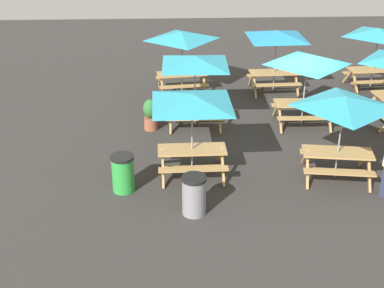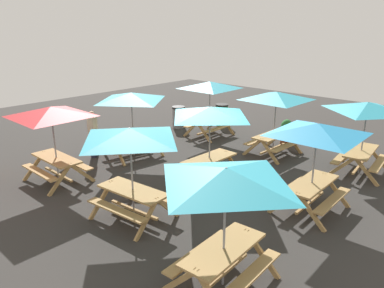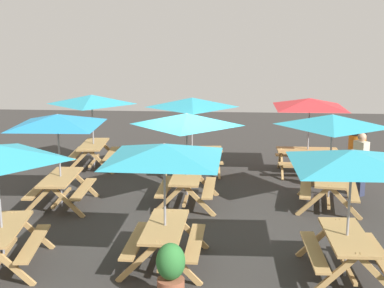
{
  "view_description": "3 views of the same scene",
  "coord_description": "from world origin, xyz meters",
  "px_view_note": "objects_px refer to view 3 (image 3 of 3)",
  "views": [
    {
      "loc": [
        -4.07,
        -15.58,
        7.06
      ],
      "look_at": [
        -3.51,
        -3.07,
        0.9
      ],
      "focal_mm": 50.0,
      "sensor_mm": 36.0,
      "label": 1
    },
    {
      "loc": [
        8.15,
        6.78,
        4.57
      ],
      "look_at": [
        -0.13,
        -0.92,
        0.9
      ],
      "focal_mm": 35.0,
      "sensor_mm": 36.0,
      "label": 2
    },
    {
      "loc": [
        -12.46,
        -1.04,
        4.31
      ],
      "look_at": [
        3.12,
        0.16,
        0.9
      ],
      "focal_mm": 50.0,
      "sensor_mm": 36.0,
      "label": 3
    }
  ],
  "objects_px": {
    "picnic_table_6": "(332,127)",
    "trash_bin_orange": "(357,146)",
    "picnic_table_5": "(187,126)",
    "picnic_table_1": "(192,108)",
    "person_standing": "(360,162)",
    "picnic_table_4": "(164,161)",
    "picnic_table_0": "(352,167)",
    "potted_plant_0": "(171,272)",
    "picnic_table_7": "(92,105)",
    "picnic_table_2": "(58,127)",
    "picnic_table_8": "(310,109)"
  },
  "relations": [
    {
      "from": "picnic_table_6",
      "to": "trash_bin_orange",
      "type": "height_order",
      "value": "picnic_table_6"
    },
    {
      "from": "trash_bin_orange",
      "to": "picnic_table_5",
      "type": "bearing_deg",
      "value": 133.04
    },
    {
      "from": "picnic_table_1",
      "to": "picnic_table_6",
      "type": "distance_m",
      "value": 4.57
    },
    {
      "from": "person_standing",
      "to": "picnic_table_4",
      "type": "bearing_deg",
      "value": 102.47
    },
    {
      "from": "picnic_table_0",
      "to": "picnic_table_4",
      "type": "bearing_deg",
      "value": 84.69
    },
    {
      "from": "picnic_table_1",
      "to": "picnic_table_6",
      "type": "height_order",
      "value": "same"
    },
    {
      "from": "trash_bin_orange",
      "to": "potted_plant_0",
      "type": "relative_size",
      "value": 0.98
    },
    {
      "from": "picnic_table_7",
      "to": "picnic_table_6",
      "type": "bearing_deg",
      "value": -120.0
    },
    {
      "from": "picnic_table_0",
      "to": "potted_plant_0",
      "type": "height_order",
      "value": "picnic_table_0"
    },
    {
      "from": "picnic_table_2",
      "to": "person_standing",
      "type": "bearing_deg",
      "value": -81.06
    },
    {
      "from": "picnic_table_1",
      "to": "picnic_table_4",
      "type": "relative_size",
      "value": 0.83
    },
    {
      "from": "picnic_table_6",
      "to": "person_standing",
      "type": "xyz_separation_m",
      "value": [
        1.01,
        -0.96,
        -1.1
      ]
    },
    {
      "from": "picnic_table_6",
      "to": "picnic_table_7",
      "type": "distance_m",
      "value": 7.46
    },
    {
      "from": "picnic_table_6",
      "to": "person_standing",
      "type": "bearing_deg",
      "value": -35.16
    },
    {
      "from": "picnic_table_7",
      "to": "picnic_table_5",
      "type": "bearing_deg",
      "value": -140.25
    },
    {
      "from": "trash_bin_orange",
      "to": "potted_plant_0",
      "type": "distance_m",
      "value": 10.92
    },
    {
      "from": "picnic_table_5",
      "to": "potted_plant_0",
      "type": "height_order",
      "value": "picnic_table_5"
    },
    {
      "from": "picnic_table_2",
      "to": "picnic_table_8",
      "type": "xyz_separation_m",
      "value": [
        3.45,
        -6.41,
        0.0
      ]
    },
    {
      "from": "person_standing",
      "to": "trash_bin_orange",
      "type": "bearing_deg",
      "value": -44.15
    },
    {
      "from": "picnic_table_1",
      "to": "trash_bin_orange",
      "type": "bearing_deg",
      "value": -165.97
    },
    {
      "from": "picnic_table_7",
      "to": "picnic_table_2",
      "type": "bearing_deg",
      "value": 178.64
    },
    {
      "from": "picnic_table_1",
      "to": "picnic_table_2",
      "type": "distance_m",
      "value": 4.45
    },
    {
      "from": "picnic_table_2",
      "to": "picnic_table_7",
      "type": "distance_m",
      "value": 3.76
    },
    {
      "from": "picnic_table_7",
      "to": "trash_bin_orange",
      "type": "xyz_separation_m",
      "value": [
        1.46,
        -8.42,
        -1.49
      ]
    },
    {
      "from": "person_standing",
      "to": "picnic_table_6",
      "type": "bearing_deg",
      "value": 103.87
    },
    {
      "from": "picnic_table_5",
      "to": "person_standing",
      "type": "height_order",
      "value": "picnic_table_5"
    },
    {
      "from": "picnic_table_1",
      "to": "trash_bin_orange",
      "type": "height_order",
      "value": "picnic_table_1"
    },
    {
      "from": "picnic_table_1",
      "to": "picnic_table_2",
      "type": "relative_size",
      "value": 0.83
    },
    {
      "from": "picnic_table_2",
      "to": "picnic_table_6",
      "type": "distance_m",
      "value": 6.55
    },
    {
      "from": "picnic_table_5",
      "to": "person_standing",
      "type": "xyz_separation_m",
      "value": [
        1.11,
        -4.43,
        -1.1
      ]
    },
    {
      "from": "picnic_table_4",
      "to": "picnic_table_5",
      "type": "bearing_deg",
      "value": -0.53
    },
    {
      "from": "picnic_table_2",
      "to": "picnic_table_4",
      "type": "bearing_deg",
      "value": -138.31
    },
    {
      "from": "picnic_table_5",
      "to": "person_standing",
      "type": "relative_size",
      "value": 1.4
    },
    {
      "from": "picnic_table_1",
      "to": "picnic_table_5",
      "type": "xyz_separation_m",
      "value": [
        -2.95,
        -0.1,
        0.0
      ]
    },
    {
      "from": "picnic_table_5",
      "to": "picnic_table_6",
      "type": "bearing_deg",
      "value": -87.66
    },
    {
      "from": "picnic_table_1",
      "to": "person_standing",
      "type": "xyz_separation_m",
      "value": [
        -1.84,
        -4.53,
        -1.1
      ]
    },
    {
      "from": "picnic_table_5",
      "to": "picnic_table_0",
      "type": "bearing_deg",
      "value": -138.91
    },
    {
      "from": "trash_bin_orange",
      "to": "picnic_table_4",
      "type": "bearing_deg",
      "value": 147.43
    },
    {
      "from": "picnic_table_2",
      "to": "potted_plant_0",
      "type": "xyz_separation_m",
      "value": [
        -4.49,
        -3.23,
        -1.47
      ]
    },
    {
      "from": "picnic_table_0",
      "to": "picnic_table_4",
      "type": "relative_size",
      "value": 1.0
    },
    {
      "from": "picnic_table_0",
      "to": "picnic_table_1",
      "type": "height_order",
      "value": "same"
    },
    {
      "from": "picnic_table_7",
      "to": "potted_plant_0",
      "type": "relative_size",
      "value": 2.33
    },
    {
      "from": "picnic_table_8",
      "to": "picnic_table_0",
      "type": "bearing_deg",
      "value": 88.11
    },
    {
      "from": "potted_plant_0",
      "to": "picnic_table_5",
      "type": "bearing_deg",
      "value": 1.9
    },
    {
      "from": "picnic_table_2",
      "to": "picnic_table_4",
      "type": "relative_size",
      "value": 1.0
    },
    {
      "from": "picnic_table_5",
      "to": "picnic_table_6",
      "type": "xyz_separation_m",
      "value": [
        0.1,
        -3.47,
        0.0
      ]
    },
    {
      "from": "picnic_table_6",
      "to": "trash_bin_orange",
      "type": "bearing_deg",
      "value": -11.58
    },
    {
      "from": "picnic_table_6",
      "to": "picnic_table_8",
      "type": "height_order",
      "value": "same"
    },
    {
      "from": "picnic_table_1",
      "to": "picnic_table_5",
      "type": "bearing_deg",
      "value": 86.22
    },
    {
      "from": "picnic_table_7",
      "to": "person_standing",
      "type": "xyz_separation_m",
      "value": [
        -2.28,
        -7.66,
        -1.1
      ]
    }
  ]
}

